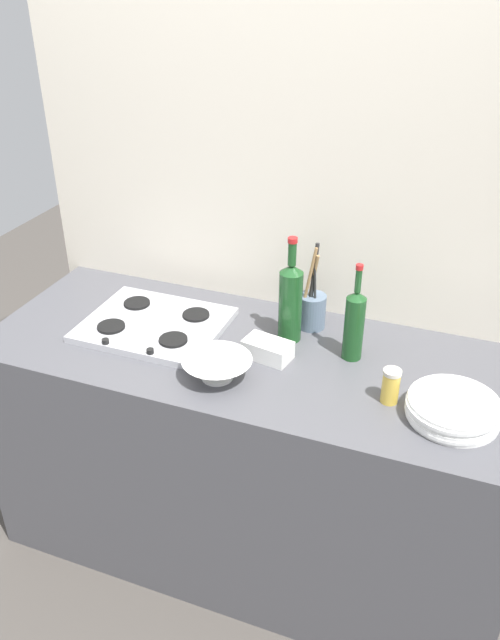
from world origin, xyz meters
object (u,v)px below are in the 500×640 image
(condiment_jar_front, at_px, (391,386))
(butter_dish, at_px, (268,349))
(stovetop_hob, at_px, (154,324))
(wine_bottle_leftmost, at_px, (291,301))
(plate_stack, at_px, (452,409))
(mixing_bowl, at_px, (217,367))
(wine_bottle_mid_left, at_px, (354,324))
(utensil_crock, at_px, (312,308))

(condiment_jar_front, bearing_deg, butter_dish, 167.35)
(stovetop_hob, xyz_separation_m, wine_bottle_leftmost, (0.46, 0.10, 0.13))
(plate_stack, relative_size, mixing_bowl, 1.21)
(wine_bottle_leftmost, distance_m, mixing_bowl, 0.35)
(wine_bottle_leftmost, distance_m, butter_dish, 0.18)
(mixing_bowl, bearing_deg, condiment_jar_front, 7.78)
(wine_bottle_mid_left, relative_size, utensil_crock, 1.06)
(stovetop_hob, bearing_deg, utensil_crock, 21.97)
(wine_bottle_leftmost, relative_size, butter_dish, 2.42)
(plate_stack, height_order, condiment_jar_front, condiment_jar_front)
(wine_bottle_mid_left, xyz_separation_m, mixing_bowl, (-0.36, -0.26, -0.09))
(plate_stack, distance_m, utensil_crock, 0.62)
(butter_dish, relative_size, utensil_crock, 0.49)
(plate_stack, xyz_separation_m, butter_dish, (-0.59, 0.11, -0.00))
(stovetop_hob, distance_m, butter_dish, 0.43)
(plate_stack, height_order, wine_bottle_leftmost, wine_bottle_leftmost)
(plate_stack, bearing_deg, wine_bottle_mid_left, 148.36)
(wine_bottle_mid_left, distance_m, utensil_crock, 0.23)
(mixing_bowl, distance_m, butter_dish, 0.20)
(stovetop_hob, distance_m, wine_bottle_mid_left, 0.70)
(plate_stack, xyz_separation_m, utensil_crock, (-0.51, 0.35, 0.04))
(wine_bottle_leftmost, xyz_separation_m, wine_bottle_mid_left, (0.22, -0.04, -0.02))
(mixing_bowl, relative_size, condiment_jar_front, 1.99)
(plate_stack, xyz_separation_m, wine_bottle_leftmost, (-0.56, 0.24, 0.12))
(wine_bottle_mid_left, xyz_separation_m, butter_dish, (-0.25, -0.10, -0.10))
(butter_dish, relative_size, condiment_jar_front, 1.39)
(butter_dish, xyz_separation_m, utensil_crock, (0.08, 0.24, 0.04))
(mixing_bowl, xyz_separation_m, butter_dish, (0.11, 0.16, -0.01))
(wine_bottle_mid_left, height_order, condiment_jar_front, wine_bottle_mid_left)
(plate_stack, bearing_deg, stovetop_hob, 172.13)
(plate_stack, height_order, utensil_crock, utensil_crock)
(mixing_bowl, bearing_deg, stovetop_hob, 148.74)
(utensil_crock, bearing_deg, plate_stack, -34.05)
(wine_bottle_leftmost, height_order, butter_dish, wine_bottle_leftmost)
(wine_bottle_leftmost, bearing_deg, utensil_crock, 65.08)
(butter_dish, bearing_deg, mixing_bowl, -123.35)
(stovetop_hob, height_order, wine_bottle_leftmost, wine_bottle_leftmost)
(stovetop_hob, bearing_deg, mixing_bowl, -31.26)
(wine_bottle_leftmost, height_order, utensil_crock, wine_bottle_leftmost)
(wine_bottle_mid_left, bearing_deg, stovetop_hob, -174.50)
(stovetop_hob, xyz_separation_m, utensil_crock, (0.51, 0.21, 0.06))
(stovetop_hob, bearing_deg, butter_dish, -4.45)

